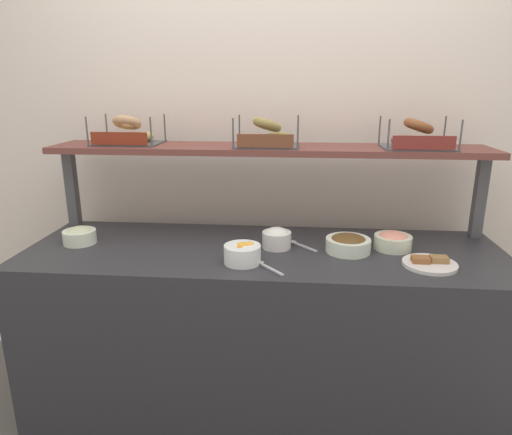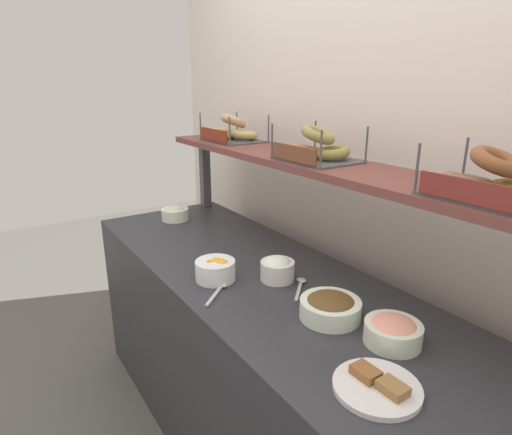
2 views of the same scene
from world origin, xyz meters
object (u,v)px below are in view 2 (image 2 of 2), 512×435
Objects in this scene: bowl_chocolate_spread at (331,307)px; bowl_lox_spread at (393,331)px; bowl_cream_cheese at (277,268)px; serving_spoon_by_edge at (219,290)px; serving_spoon_near_plate at (300,285)px; bagel_basket_sesame at (233,132)px; bowl_fruit_salad at (216,269)px; serving_plate_white at (377,386)px; bagel_basket_cinnamon_raisin at (492,182)px; bowl_scallion_spread at (175,213)px; bagel_basket_everything at (316,149)px.

bowl_chocolate_spread is 1.19× the size of bowl_lox_spread.
bowl_cream_cheese reaches higher than serving_spoon_by_edge.
bagel_basket_sesame reaches higher than serving_spoon_near_plate.
serving_spoon_near_plate is at bearing 166.07° from bowl_chocolate_spread.
bowl_fruit_salad reaches higher than serving_spoon_near_plate.
serving_plate_white is 0.61m from bagel_basket_cinnamon_raisin.
bowl_scallion_spread is at bearing 167.79° from bowl_fruit_salad.
bowl_chocolate_spread is at bearing -13.93° from serving_spoon_near_plate.
serving_spoon_near_plate is 0.97× the size of serving_spoon_by_edge.
bowl_chocolate_spread is at bearing 31.21° from serving_spoon_by_edge.
bowl_fruit_salad is at bearing -158.53° from bowl_chocolate_spread.
serving_plate_white reaches higher than serving_spoon_by_edge.
serving_spoon_by_edge is 0.94m from bagel_basket_cinnamon_raisin.
bowl_lox_spread is 0.76× the size of serving_plate_white.
serving_spoon_near_plate is 0.74m from bagel_basket_cinnamon_raisin.
serving_plate_white is (0.11, -0.19, -0.03)m from bowl_lox_spread.
bowl_scallion_spread reaches higher than bowl_chocolate_spread.
bagel_basket_cinnamon_raisin reaches higher than bowl_fruit_salad.
bowl_lox_spread is 0.49m from bagel_basket_cinnamon_raisin.
bagel_basket_sesame is at bearing 169.82° from bowl_lox_spread.
bowl_fruit_salad is (-0.13, -0.20, -0.00)m from bowl_cream_cheese.
bowl_chocolate_spread is 0.35m from serving_plate_white.
bowl_scallion_spread is 0.68× the size of serving_plate_white.
serving_plate_white is at bearing 6.26° from serving_spoon_by_edge.
serving_spoon_near_plate is at bearing -160.63° from bagel_basket_cinnamon_raisin.
bowl_fruit_salad is at bearing -123.91° from bowl_cream_cheese.
bagel_basket_everything is 0.70m from bagel_basket_cinnamon_raisin.
serving_spoon_by_edge is at bearing -154.62° from bowl_lox_spread.
bagel_basket_sesame reaches higher than serving_plate_white.
bowl_fruit_salad is at bearing -134.55° from serving_spoon_near_plate.
bowl_scallion_spread is 1.09× the size of serving_spoon_near_plate.
bagel_basket_everything reaches higher than bagel_basket_cinnamon_raisin.
bowl_cream_cheese is 0.24m from bowl_fruit_salad.
bowl_cream_cheese is 0.88× the size of bowl_scallion_spread.
bagel_basket_sesame reaches higher than bagel_basket_everything.
bagel_basket_everything is at bearing 105.70° from bowl_cream_cheese.
bowl_cream_cheese reaches higher than serving_spoon_near_plate.
bowl_chocolate_spread is at bearing -142.32° from bagel_basket_cinnamon_raisin.
bowl_scallion_spread is 1.56m from serving_plate_white.
serving_spoon_near_plate is (-0.54, 0.20, -0.00)m from serving_plate_white.
bowl_scallion_spread is at bearing -163.28° from bagel_basket_everything.
serving_spoon_by_edge is 0.44× the size of bagel_basket_sesame.
serving_spoon_near_plate is at bearing 45.45° from bowl_fruit_salad.
bowl_fruit_salad is 0.77m from serving_plate_white.
bowl_chocolate_spread is 1.40× the size of serving_spoon_by_edge.
bagel_basket_everything is (0.69, -0.03, 0.00)m from bagel_basket_sesame.
serving_plate_white is (0.77, 0.03, -0.03)m from bowl_fruit_salad.
bagel_basket_cinnamon_raisin is at bearing 19.50° from bowl_cream_cheese.
bagel_basket_everything reaches higher than bowl_lox_spread.
serving_spoon_by_edge is (-0.67, -0.07, -0.00)m from serving_plate_white.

